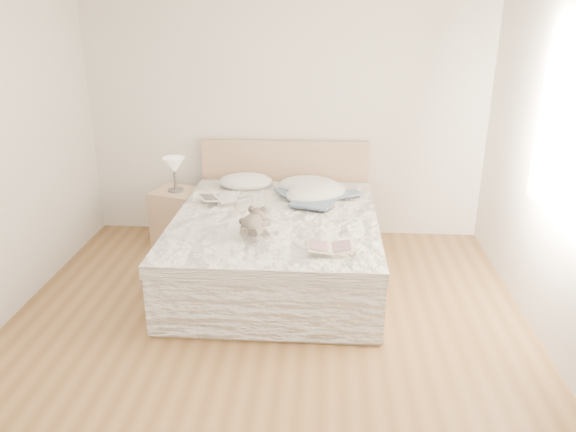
% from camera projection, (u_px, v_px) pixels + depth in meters
% --- Properties ---
extents(floor, '(4.00, 4.50, 0.00)m').
position_uv_depth(floor, '(262.00, 350.00, 3.95)').
color(floor, brown).
rests_on(floor, ground).
extents(wall_back, '(4.00, 0.02, 2.70)m').
position_uv_depth(wall_back, '(285.00, 104.00, 5.57)').
color(wall_back, silver).
rests_on(wall_back, ground).
extents(wall_front, '(4.00, 0.02, 2.70)m').
position_uv_depth(wall_front, '(152.00, 413.00, 1.38)').
color(wall_front, silver).
rests_on(wall_front, ground).
extents(window, '(0.02, 1.30, 1.10)m').
position_uv_depth(window, '(572.00, 144.00, 3.59)').
color(window, white).
rests_on(window, wall_right).
extents(bed, '(1.72, 2.14, 1.00)m').
position_uv_depth(bed, '(277.00, 243.00, 4.96)').
color(bed, tan).
rests_on(bed, floor).
extents(nightstand, '(0.55, 0.52, 0.56)m').
position_uv_depth(nightstand, '(179.00, 217.00, 5.63)').
color(nightstand, tan).
rests_on(nightstand, floor).
extents(table_lamp, '(0.26, 0.26, 0.34)m').
position_uv_depth(table_lamp, '(174.00, 167.00, 5.44)').
color(table_lamp, '#504C46').
rests_on(table_lamp, nightstand).
extents(pillow_left, '(0.55, 0.40, 0.16)m').
position_uv_depth(pillow_left, '(246.00, 182.00, 5.55)').
color(pillow_left, white).
rests_on(pillow_left, bed).
extents(pillow_middle, '(0.64, 0.48, 0.18)m').
position_uv_depth(pillow_middle, '(309.00, 186.00, 5.41)').
color(pillow_middle, silver).
rests_on(pillow_middle, bed).
extents(pillow_right, '(0.74, 0.70, 0.18)m').
position_uv_depth(pillow_right, '(316.00, 193.00, 5.22)').
color(pillow_right, white).
rests_on(pillow_right, bed).
extents(blouse, '(0.70, 0.73, 0.02)m').
position_uv_depth(blouse, '(316.00, 199.00, 5.09)').
color(blouse, '#40576F').
rests_on(blouse, bed).
extents(photo_book, '(0.39, 0.35, 0.02)m').
position_uv_depth(photo_book, '(217.00, 199.00, 5.09)').
color(photo_book, white).
rests_on(photo_book, bed).
extents(childrens_book, '(0.35, 0.25, 0.02)m').
position_uv_depth(childrens_book, '(330.00, 248.00, 4.07)').
color(childrens_book, beige).
rests_on(childrens_book, bed).
extents(teddy_bear, '(0.24, 0.32, 0.16)m').
position_uv_depth(teddy_bear, '(252.00, 231.00, 4.32)').
color(teddy_bear, brown).
rests_on(teddy_bear, bed).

